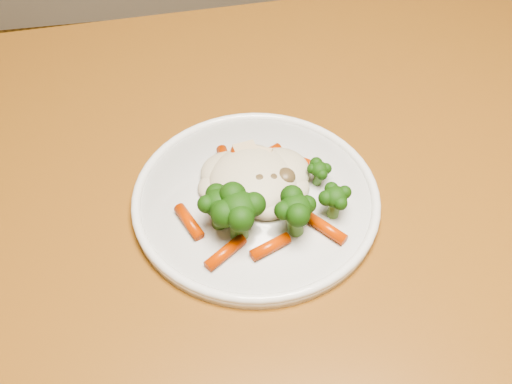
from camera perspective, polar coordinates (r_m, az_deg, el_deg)
dining_table at (r=0.79m, az=5.38°, el=-4.86°), size 1.17×0.81×0.75m
plate at (r=0.68m, az=0.00°, el=-0.77°), size 0.26×0.26×0.01m
meal at (r=0.66m, az=0.18°, el=0.03°), size 0.18×0.16×0.05m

